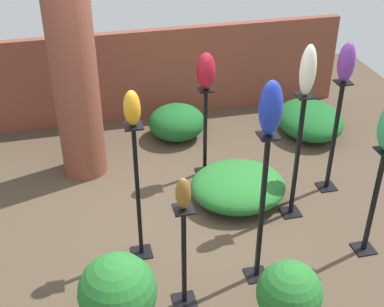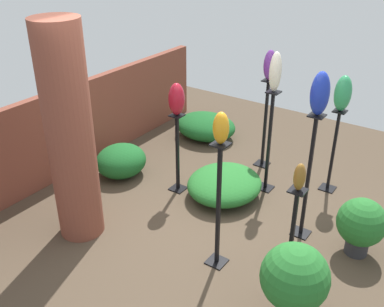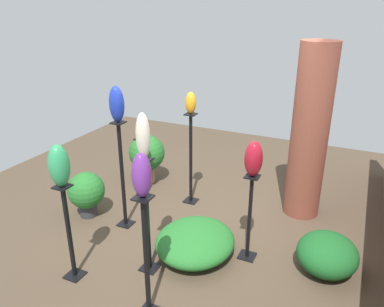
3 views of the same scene
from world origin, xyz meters
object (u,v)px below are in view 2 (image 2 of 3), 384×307
object	(u,v)px
pedestal_ivory	(269,146)
potted_plant_walkway_edge	(294,279)
pedestal_cobalt	(308,183)
art_vase_ivory	(275,72)
art_vase_amber	(221,128)
pedestal_ruby	(178,157)
art_vase_violet	(270,65)
art_vase_ruby	(177,99)
pedestal_jade	(333,155)
pedestal_bronze	(292,238)
brick_pillar	(70,136)
pedestal_violet	(265,127)
art_vase_bronze	(300,177)
art_vase_cobalt	(320,94)
art_vase_jade	(343,93)
pedestal_amber	(218,212)
potted_plant_back_center	(361,224)

from	to	relation	value
pedestal_ivory	potted_plant_walkway_edge	xyz separation A→B (m)	(-1.96, -1.22, -0.13)
potted_plant_walkway_edge	pedestal_ivory	bearing A→B (deg)	31.86
pedestal_cobalt	art_vase_ivory	size ratio (longest dim) A/B	3.02
art_vase_amber	pedestal_ruby	bearing A→B (deg)	51.93
art_vase_ivory	art_vase_violet	distance (m)	0.69
pedestal_ruby	potted_plant_walkway_edge	bearing A→B (deg)	-120.02
pedestal_cobalt	art_vase_ruby	distance (m)	1.86
pedestal_cobalt	pedestal_ruby	bearing A→B (deg)	91.02
pedestal_jade	art_vase_ruby	world-z (taller)	art_vase_ruby
pedestal_bronze	art_vase_amber	distance (m)	1.34
pedestal_bronze	potted_plant_walkway_edge	bearing A→B (deg)	-154.73
pedestal_cobalt	art_vase_ivory	bearing A→B (deg)	49.98
pedestal_cobalt	potted_plant_walkway_edge	distance (m)	1.38
brick_pillar	pedestal_bronze	world-z (taller)	brick_pillar
pedestal_bronze	pedestal_violet	xyz separation A→B (m)	(1.97, 1.29, 0.14)
art_vase_violet	art_vase_bronze	bearing A→B (deg)	-146.69
pedestal_ivory	art_vase_cobalt	size ratio (longest dim) A/B	3.03
pedestal_violet	art_vase_ruby	bearing A→B (deg)	154.10
pedestal_ruby	pedestal_jade	bearing A→B (deg)	-54.98
pedestal_violet	art_vase_violet	distance (m)	0.92
art_vase_jade	art_vase_bronze	distance (m)	1.89
art_vase_amber	art_vase_ruby	bearing A→B (deg)	51.93
art_vase_bronze	art_vase_cobalt	world-z (taller)	art_vase_cobalt
pedestal_ivory	art_vase_cobalt	world-z (taller)	art_vase_cobalt
pedestal_amber	pedestal_violet	bearing A→B (deg)	14.90
pedestal_bronze	art_vase_ruby	distance (m)	2.20
pedestal_bronze	art_vase_cobalt	distance (m)	1.46
pedestal_ruby	art_vase_amber	bearing A→B (deg)	-128.07
pedestal_jade	art_vase_jade	xyz separation A→B (m)	(0.00, 0.00, 0.85)
pedestal_cobalt	art_vase_jade	bearing A→B (deg)	4.42
art_vase_jade	art_vase_ivory	size ratio (longest dim) A/B	0.92
pedestal_cobalt	art_vase_ruby	size ratio (longest dim) A/B	3.61
art_vase_bronze	art_vase_cobalt	bearing A→B (deg)	12.00
pedestal_amber	potted_plant_walkway_edge	xyz separation A→B (m)	(-0.31, -0.97, -0.14)
pedestal_bronze	potted_plant_walkway_edge	world-z (taller)	pedestal_bronze
art_vase_violet	potted_plant_walkway_edge	xyz separation A→B (m)	(-2.55, -1.57, -1.01)
pedestal_amber	pedestal_violet	xyz separation A→B (m)	(2.23, 0.59, -0.05)
pedestal_cobalt	pedestal_amber	bearing A→B (deg)	151.00
pedestal_jade	art_vase_amber	bearing A→B (deg)	167.86
art_vase_ivory	potted_plant_walkway_edge	world-z (taller)	art_vase_ivory
pedestal_ivory	pedestal_amber	bearing A→B (deg)	-171.43
art_vase_ruby	art_vase_ivory	xyz separation A→B (m)	(0.70, -0.97, 0.34)
art_vase_jade	art_vase_ruby	bearing A→B (deg)	125.02
pedestal_amber	pedestal_violet	distance (m)	2.31
art_vase_amber	art_vase_cobalt	bearing A→B (deg)	-29.00
pedestal_cobalt	art_vase_jade	world-z (taller)	art_vase_jade
potted_plant_walkway_edge	art_vase_ivory	bearing A→B (deg)	31.86
art_vase_ruby	art_vase_bronze	world-z (taller)	art_vase_ruby
brick_pillar	art_vase_jade	size ratio (longest dim) A/B	5.39
art_vase_violet	potted_plant_back_center	xyz separation A→B (m)	(-1.22, -1.77, -1.14)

